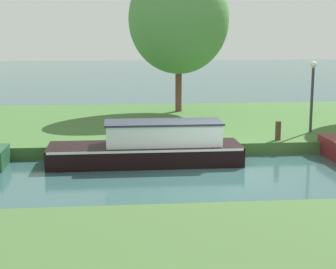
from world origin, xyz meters
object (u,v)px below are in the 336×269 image
Objects in this scene: black_narrowboat at (151,147)px; willow_tree_left at (179,19)px; mooring_post_far at (200,130)px; lamp_post at (312,87)px; mooring_post_near at (278,131)px.

willow_tree_left is at bearing 77.45° from black_narrowboat.
black_narrowboat is 7.84× the size of mooring_post_far.
willow_tree_left is 2.56× the size of lamp_post.
lamp_post reaches higher than mooring_post_far.
mooring_post_near is 2.65m from mooring_post_far.
black_narrowboat is 4.55m from mooring_post_near.
willow_tree_left is at bearing 89.19° from mooring_post_far.
willow_tree_left reaches higher than mooring_post_far.
mooring_post_far is at bearing 180.00° from mooring_post_near.
lamp_post is at bearing 16.64° from mooring_post_far.
mooring_post_near is at bearing 0.00° from mooring_post_far.
mooring_post_far is (-0.10, -6.90, -3.74)m from willow_tree_left.
black_narrowboat is 2.15m from mooring_post_far.
lamp_post is at bearing 23.05° from black_narrowboat.
willow_tree_left is 7.85m from mooring_post_far.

